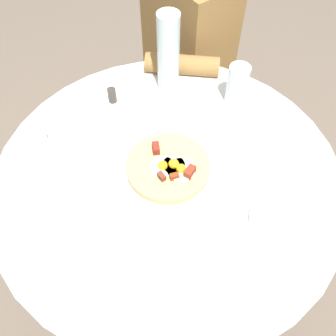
{
  "coord_description": "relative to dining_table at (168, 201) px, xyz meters",
  "views": [
    {
      "loc": [
        -0.51,
        0.35,
        1.58
      ],
      "look_at": [
        -0.0,
        0.0,
        0.73
      ],
      "focal_mm": 39.42,
      "sensor_mm": 36.0,
      "label": 1
    }
  ],
  "objects": [
    {
      "name": "ground_plane",
      "position": [
        0.0,
        0.0,
        -0.54
      ],
      "size": [
        6.0,
        6.0,
        0.0
      ],
      "primitive_type": "plane",
      "color": "#6B5B4C"
    },
    {
      "name": "dining_table",
      "position": [
        0.0,
        0.0,
        0.0
      ],
      "size": [
        1.01,
        1.01,
        0.71
      ],
      "color": "silver",
      "rests_on": "ground_plane"
    },
    {
      "name": "person_seated",
      "position": [
        0.55,
        -0.47,
        -0.04
      ],
      "size": [
        0.51,
        0.44,
        1.14
      ],
      "color": "#2D2D33",
      "rests_on": "ground_plane"
    },
    {
      "name": "pizza_plate",
      "position": [
        -0.0,
        0.0,
        0.17
      ],
      "size": [
        0.29,
        0.29,
        0.01
      ],
      "primitive_type": "cylinder",
      "color": "white",
      "rests_on": "dining_table"
    },
    {
      "name": "breakfast_pizza",
      "position": [
        -0.01,
        0.0,
        0.19
      ],
      "size": [
        0.24,
        0.24,
        0.05
      ],
      "color": "tan",
      "rests_on": "pizza_plate"
    },
    {
      "name": "bread_plate",
      "position": [
        -0.31,
        -0.16,
        0.17
      ],
      "size": [
        0.18,
        0.18,
        0.01
      ],
      "primitive_type": "cylinder",
      "color": "white",
      "rests_on": "dining_table"
    },
    {
      "name": "napkin",
      "position": [
        -0.15,
        0.34,
        0.17
      ],
      "size": [
        0.2,
        0.21,
        0.0
      ],
      "primitive_type": "cube",
      "rotation": [
        0.0,
        0.0,
        1.1
      ],
      "color": "white",
      "rests_on": "dining_table"
    },
    {
      "name": "fork",
      "position": [
        -0.13,
        0.33,
        0.17
      ],
      "size": [
        0.09,
        0.17,
        0.0
      ],
      "primitive_type": "cube",
      "rotation": [
        0.0,
        0.0,
        1.1
      ],
      "color": "silver",
      "rests_on": "napkin"
    },
    {
      "name": "knife",
      "position": [
        -0.16,
        0.35,
        0.17
      ],
      "size": [
        0.09,
        0.17,
        0.0
      ],
      "primitive_type": "cube",
      "rotation": [
        0.0,
        0.0,
        1.1
      ],
      "color": "silver",
      "rests_on": "napkin"
    },
    {
      "name": "water_glass",
      "position": [
        0.12,
        -0.35,
        0.24
      ],
      "size": [
        0.07,
        0.07,
        0.14
      ],
      "primitive_type": "cylinder",
      "color": "silver",
      "rests_on": "dining_table"
    },
    {
      "name": "water_bottle",
      "position": [
        0.3,
        -0.21,
        0.3
      ],
      "size": [
        0.07,
        0.07,
        0.27
      ],
      "primitive_type": "cylinder",
      "color": "silver",
      "rests_on": "dining_table"
    },
    {
      "name": "salt_shaker",
      "position": [
        0.3,
        0.25,
        0.2
      ],
      "size": [
        0.03,
        0.03,
        0.06
      ],
      "primitive_type": "cylinder",
      "color": "white",
      "rests_on": "dining_table"
    },
    {
      "name": "pepper_shaker",
      "position": [
        0.34,
        -0.01,
        0.19
      ],
      "size": [
        0.03,
        0.03,
        0.05
      ],
      "primitive_type": "cylinder",
      "color": "#3F3833",
      "rests_on": "dining_table"
    }
  ]
}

